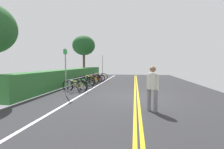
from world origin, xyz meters
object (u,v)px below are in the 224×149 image
object	(u,v)px
sign_post_far	(103,65)
bicycle_5	(92,80)
bicycle_3	(84,82)
bicycle_9	(99,77)
bicycle_4	(88,81)
tree_mid	(84,46)
bicycle_1	(76,85)
bicycle_0	(75,86)
bicycle_2	(83,84)
bike_rack	(89,77)
bicycle_8	(97,78)
sign_post_near	(66,68)
bicycle_6	(91,79)
pedestrian	(153,86)
bicycle_7	(96,79)

from	to	relation	value
sign_post_far	bicycle_5	bearing A→B (deg)	177.65
bicycle_3	bicycle_9	world-z (taller)	bicycle_9
bicycle_4	tree_mid	bearing A→B (deg)	19.29
bicycle_1	tree_mid	world-z (taller)	tree_mid
bicycle_0	bicycle_2	world-z (taller)	bicycle_0
bike_rack	sign_post_far	xyz separation A→B (m)	(4.36, -0.29, 0.95)
bike_rack	bicycle_8	distance (m)	2.72
bicycle_2	bicycle_8	bearing A→B (deg)	0.71
bicycle_5	sign_post_near	bearing A→B (deg)	-179.94
bicycle_9	bicycle_1	bearing A→B (deg)	178.11
bicycle_2	bicycle_6	distance (m)	3.03
bicycle_5	bicycle_1	bearing A→B (deg)	176.47
bicycle_4	pedestrian	size ratio (longest dim) A/B	1.05
bicycle_2	bicycle_7	world-z (taller)	bicycle_2
bicycle_6	bicycle_7	distance (m)	0.88
bicycle_6	sign_post_near	xyz separation A→B (m)	(-5.83, -0.24, 1.14)
bike_rack	bicycle_7	bearing A→B (deg)	-4.46
bicycle_3	sign_post_far	world-z (taller)	sign_post_far
bike_rack	bicycle_2	xyz separation A→B (m)	(-1.95, -0.15, -0.27)
bicycle_1	bicycle_7	bearing A→B (deg)	-2.64
bicycle_6	bicycle_9	distance (m)	2.38
bicycle_7	sign_post_far	bearing A→B (deg)	-3.31
bicycle_3	tree_mid	distance (m)	10.91
bicycle_1	bicycle_6	xyz separation A→B (m)	(3.77, 0.04, 0.03)
bicycle_3	sign_post_far	xyz separation A→B (m)	(5.44, -0.34, 1.19)
bicycle_4	bicycle_7	distance (m)	2.37
bicycle_6	sign_post_near	size ratio (longest dim) A/B	0.64
bicycle_2	bicycle_7	size ratio (longest dim) A/B	1.00
bicycle_2	pedestrian	distance (m)	6.59
bicycle_4	sign_post_near	xyz separation A→B (m)	(-4.30, -0.10, 1.13)
bicycle_3	pedestrian	world-z (taller)	pedestrian
bike_rack	sign_post_near	bearing A→B (deg)	-178.37
bike_rack	bicycle_3	distance (m)	1.11
bicycle_3	bike_rack	bearing A→B (deg)	-2.65
bicycle_3	bicycle_5	world-z (taller)	bicycle_5
bike_rack	bicycle_4	size ratio (longest dim) A/B	4.60
pedestrian	tree_mid	world-z (taller)	tree_mid
bike_rack	bicycle_9	xyz separation A→B (m)	(3.44, -0.14, -0.23)
bicycle_6	bicycle_8	xyz separation A→B (m)	(1.63, -0.19, -0.03)
pedestrian	sign_post_near	bearing A→B (deg)	62.40
bicycle_5	sign_post_far	world-z (taller)	sign_post_far
bicycle_3	bicycle_4	xyz separation A→B (m)	(0.63, -0.09, 0.02)
bicycle_0	pedestrian	world-z (taller)	pedestrian
bike_rack	tree_mid	distance (m)	9.88
bicycle_8	sign_post_far	distance (m)	2.06
tree_mid	bicycle_4	bearing A→B (deg)	-160.71
bike_rack	bicycle_3	bearing A→B (deg)	177.35
bicycle_1	tree_mid	bearing A→B (deg)	15.22
bicycle_1	bicycle_9	distance (m)	6.14
bicycle_2	sign_post_near	distance (m)	3.04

